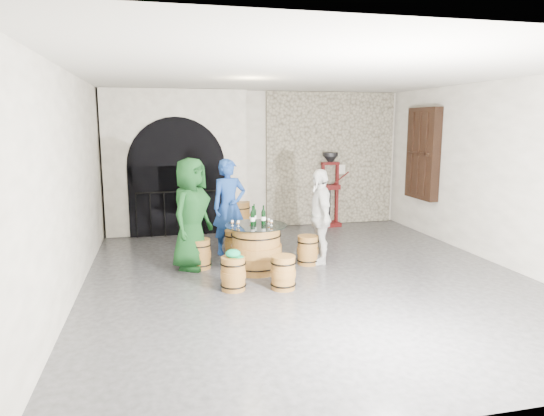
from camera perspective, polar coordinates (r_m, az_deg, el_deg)
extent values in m
plane|color=#2C2C2F|center=(7.99, 4.10, -8.01)|extent=(8.00, 8.00, 0.00)
plane|color=silver|center=(11.51, -1.72, 5.66)|extent=(8.00, 0.00, 8.00)
plane|color=silver|center=(4.06, 21.31, -2.98)|extent=(8.00, 0.00, 8.00)
plane|color=silver|center=(7.41, -22.59, 2.51)|extent=(0.00, 8.00, 8.00)
plane|color=silver|center=(9.31, 25.32, 3.69)|extent=(0.00, 8.00, 8.00)
plane|color=beige|center=(7.64, 4.40, 15.48)|extent=(8.00, 8.00, 0.00)
cube|color=#A0987F|center=(11.94, 6.87, 5.75)|extent=(3.20, 0.12, 3.18)
cube|color=silver|center=(11.04, -11.21, 5.29)|extent=(3.10, 0.50, 3.18)
cube|color=black|center=(10.88, -11.01, 0.85)|extent=(2.10, 0.03, 1.55)
cylinder|color=black|center=(10.78, -11.15, 4.92)|extent=(2.10, 0.03, 2.10)
cylinder|color=black|center=(10.78, -11.03, 1.87)|extent=(1.79, 0.04, 0.04)
cylinder|color=black|center=(10.87, -15.65, -0.87)|extent=(0.02, 0.02, 0.98)
cylinder|color=black|center=(10.86, -14.08, -0.81)|extent=(0.02, 0.02, 0.98)
cylinder|color=black|center=(10.85, -12.52, -0.75)|extent=(0.02, 0.02, 0.98)
cylinder|color=black|center=(10.86, -10.95, -0.69)|extent=(0.02, 0.02, 0.98)
cylinder|color=black|center=(10.88, -9.38, -0.62)|extent=(0.02, 0.02, 0.98)
cylinder|color=black|center=(10.90, -7.82, -0.56)|extent=(0.02, 0.02, 0.98)
cylinder|color=black|center=(10.93, -6.27, -0.50)|extent=(0.02, 0.02, 0.98)
cube|color=black|center=(11.21, 17.33, 6.13)|extent=(0.20, 1.10, 2.00)
cube|color=black|center=(11.19, 17.11, 6.13)|extent=(0.06, 0.88, 1.76)
cube|color=black|center=(11.20, 17.24, 6.13)|extent=(0.22, 0.92, 0.06)
cube|color=black|center=(10.95, 18.01, 6.01)|extent=(0.22, 0.06, 1.80)
cube|color=black|center=(11.20, 17.24, 6.13)|extent=(0.22, 0.06, 1.80)
cube|color=black|center=(11.45, 16.51, 6.24)|extent=(0.22, 0.06, 1.80)
cylinder|color=olive|center=(8.14, -1.86, -4.89)|extent=(0.80, 0.80, 0.75)
cylinder|color=olive|center=(8.14, -1.86, -4.89)|extent=(0.85, 0.85, 0.17)
torus|color=black|center=(8.21, -1.85, -6.62)|extent=(0.85, 0.85, 0.02)
torus|color=black|center=(8.08, -1.87, -3.14)|extent=(0.85, 0.85, 0.02)
cylinder|color=olive|center=(8.05, -1.88, -2.23)|extent=(0.81, 0.81, 0.02)
cylinder|color=black|center=(8.04, -1.88, -2.06)|extent=(1.03, 1.03, 0.01)
cylinder|color=olive|center=(8.42, -8.48, -5.42)|extent=(0.35, 0.35, 0.49)
cylinder|color=olive|center=(8.42, -8.48, -5.42)|extent=(0.38, 0.38, 0.11)
torus|color=black|center=(8.46, -8.45, -6.51)|extent=(0.39, 0.39, 0.02)
torus|color=black|center=(8.38, -8.51, -4.32)|extent=(0.39, 0.39, 0.02)
cylinder|color=olive|center=(8.35, -8.52, -3.73)|extent=(0.36, 0.36, 0.02)
cylinder|color=olive|center=(9.05, -4.41, -4.25)|extent=(0.35, 0.35, 0.49)
cylinder|color=olive|center=(9.05, -4.41, -4.25)|extent=(0.38, 0.38, 0.11)
torus|color=black|center=(9.09, -4.39, -5.27)|extent=(0.39, 0.39, 0.02)
torus|color=black|center=(9.01, -4.42, -3.22)|extent=(0.39, 0.39, 0.02)
cylinder|color=olive|center=(8.99, -4.43, -2.67)|extent=(0.36, 0.36, 0.02)
cylinder|color=olive|center=(8.59, 4.22, -5.02)|extent=(0.35, 0.35, 0.49)
cylinder|color=olive|center=(8.59, 4.22, -5.02)|extent=(0.38, 0.38, 0.11)
torus|color=black|center=(8.64, 4.21, -6.09)|extent=(0.39, 0.39, 0.02)
torus|color=black|center=(8.55, 4.24, -3.93)|extent=(0.39, 0.39, 0.02)
cylinder|color=olive|center=(8.53, 4.24, -3.36)|extent=(0.36, 0.36, 0.02)
cylinder|color=olive|center=(7.32, 1.34, -7.67)|extent=(0.35, 0.35, 0.49)
cylinder|color=olive|center=(7.32, 1.34, -7.67)|extent=(0.38, 0.38, 0.11)
torus|color=black|center=(7.37, 1.33, -8.90)|extent=(0.39, 0.39, 0.02)
torus|color=black|center=(7.27, 1.34, -6.41)|extent=(0.39, 0.39, 0.02)
cylinder|color=olive|center=(7.25, 1.35, -5.74)|extent=(0.36, 0.36, 0.02)
cylinder|color=olive|center=(7.30, -4.58, -7.76)|extent=(0.35, 0.35, 0.49)
cylinder|color=olive|center=(7.30, -4.58, -7.76)|extent=(0.38, 0.38, 0.11)
torus|color=black|center=(7.35, -4.56, -9.00)|extent=(0.39, 0.39, 0.02)
torus|color=black|center=(7.25, -4.60, -6.50)|extent=(0.39, 0.39, 0.02)
cylinder|color=olive|center=(7.22, -4.61, -5.83)|extent=(0.36, 0.36, 0.02)
ellipsoid|color=#0C8851|center=(7.21, -4.61, -5.36)|extent=(0.22, 0.22, 0.12)
cylinder|color=#0C8851|center=(7.20, -3.94, -5.76)|extent=(0.15, 0.15, 0.01)
imported|color=#103A16|center=(8.30, -9.47, -0.68)|extent=(1.03, 1.11, 1.90)
imported|color=navy|center=(9.15, -5.07, 0.13)|extent=(0.74, 0.57, 1.81)
imported|color=silver|center=(8.57, 5.63, -0.99)|extent=(0.50, 1.02, 1.68)
cylinder|color=black|center=(8.00, -2.29, -1.26)|extent=(0.07, 0.07, 0.22)
cylinder|color=white|center=(8.00, -2.29, -1.33)|extent=(0.08, 0.08, 0.06)
cone|color=black|center=(7.98, -2.29, -0.38)|extent=(0.07, 0.07, 0.05)
cylinder|color=black|center=(7.97, -2.30, 0.01)|extent=(0.03, 0.03, 0.07)
cylinder|color=black|center=(8.06, -1.01, -1.17)|extent=(0.07, 0.07, 0.22)
cylinder|color=white|center=(8.06, -1.01, -1.24)|extent=(0.08, 0.08, 0.06)
cone|color=black|center=(8.04, -1.01, -0.30)|extent=(0.07, 0.07, 0.05)
cylinder|color=black|center=(8.03, -1.01, 0.09)|extent=(0.03, 0.03, 0.07)
cylinder|color=black|center=(8.18, -2.11, -1.01)|extent=(0.07, 0.07, 0.22)
cylinder|color=white|center=(8.19, -2.11, -1.07)|extent=(0.08, 0.08, 0.06)
cone|color=black|center=(8.16, -2.12, -0.14)|extent=(0.07, 0.07, 0.05)
cylinder|color=black|center=(8.15, -2.12, 0.24)|extent=(0.03, 0.03, 0.07)
cylinder|color=olive|center=(11.02, -3.90, -1.14)|extent=(0.49, 0.49, 0.69)
cylinder|color=olive|center=(11.02, -3.90, -1.14)|extent=(0.52, 0.52, 0.15)
torus|color=black|center=(11.06, -3.88, -2.34)|extent=(0.53, 0.53, 0.02)
torus|color=black|center=(10.97, -3.91, 0.06)|extent=(0.53, 0.53, 0.02)
cylinder|color=olive|center=(10.95, -3.92, 0.68)|extent=(0.50, 0.50, 0.02)
cube|color=#4B0E0C|center=(11.84, 6.73, -1.88)|extent=(0.52, 0.44, 0.09)
cube|color=#4B0E0C|center=(11.69, 6.82, 2.48)|extent=(0.46, 0.32, 0.11)
cube|color=#4B0E0C|center=(11.63, 6.88, 5.22)|extent=(0.45, 0.15, 0.07)
cylinder|color=black|center=(11.74, 6.78, 0.57)|extent=(0.05, 0.05, 0.94)
cylinder|color=black|center=(11.61, 6.90, 6.28)|extent=(0.36, 0.36, 0.08)
cone|color=black|center=(11.62, 6.89, 5.73)|extent=(0.36, 0.36, 0.19)
cube|color=#4B0E0C|center=(11.63, 5.97, 1.66)|extent=(0.07, 0.07, 1.50)
cube|color=#4B0E0C|center=(11.79, 7.63, 1.74)|extent=(0.07, 0.07, 1.50)
cylinder|color=#4B0E0C|center=(11.75, 8.16, 3.54)|extent=(0.40, 0.07, 0.29)
cube|color=silver|center=(11.98, 8.11, 4.53)|extent=(0.18, 0.10, 0.22)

